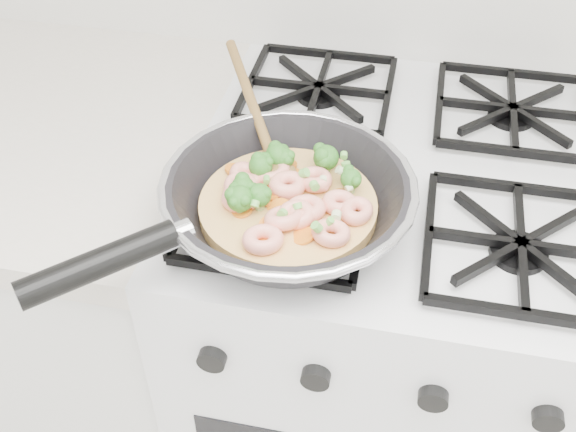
# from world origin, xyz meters

# --- Properties ---
(stove) EXTENTS (0.60, 0.60, 0.92)m
(stove) POSITION_xyz_m (0.00, 1.70, 0.46)
(stove) COLOR white
(stove) RESTS_ON ground
(skillet) EXTENTS (0.40, 0.50, 0.10)m
(skillet) POSITION_xyz_m (-0.14, 1.53, 0.96)
(skillet) COLOR black
(skillet) RESTS_ON stove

